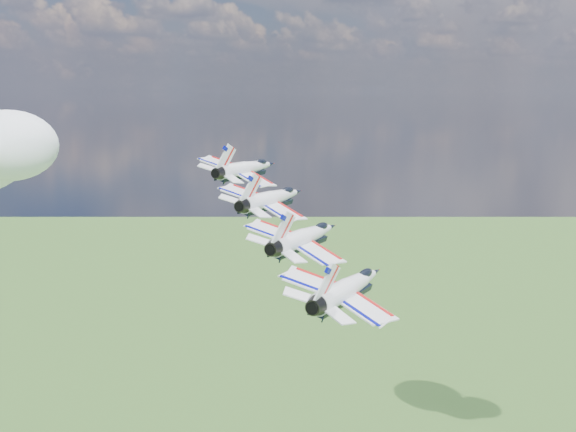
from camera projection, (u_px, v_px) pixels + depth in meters
The scene contains 4 objects.
jet_0 at pixel (247, 168), 99.37m from camera, with size 10.61×15.72×4.69m, color white, non-canonical shape.
jet_1 at pixel (273, 198), 88.63m from camera, with size 10.61×15.72×4.69m, color white, non-canonical shape.
jet_2 at pixel (306, 236), 77.89m from camera, with size 10.61×15.72×4.69m, color silver, non-canonical shape.
jet_3 at pixel (349, 287), 67.15m from camera, with size 10.61×15.72×4.69m, color white, non-canonical shape.
Camera 1 is at (34.49, -81.70, 172.19)m, focal length 45.00 mm.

